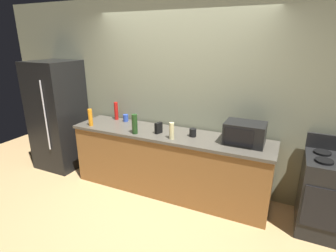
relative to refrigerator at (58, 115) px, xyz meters
name	(u,v)px	position (x,y,z in m)	size (l,w,h in m)	color
ground_plane	(155,205)	(2.05, -0.40, -0.90)	(8.00, 8.00, 0.00)	tan
back_wall	(180,95)	(2.05, 0.41, 0.45)	(6.40, 0.10, 2.70)	gray
counter_run	(168,162)	(2.05, 0.00, -0.45)	(2.84, 0.64, 0.90)	brown
refrigerator	(58,115)	(0.00, 0.00, 0.00)	(0.72, 0.73, 1.80)	black
stove_range	(329,195)	(4.05, 0.00, -0.44)	(0.60, 0.61, 1.08)	black
microwave	(245,133)	(3.06, 0.05, 0.13)	(0.48, 0.35, 0.27)	black
cordless_phone	(159,128)	(1.94, -0.06, 0.07)	(0.05, 0.11, 0.15)	black
bottle_dish_soap	(90,117)	(0.87, -0.19, 0.13)	(0.06, 0.06, 0.25)	orange
bottle_wine	(135,124)	(1.65, -0.21, 0.14)	(0.08, 0.08, 0.27)	#1E3F19
bottle_hot_sauce	(116,111)	(1.03, 0.23, 0.14)	(0.06, 0.06, 0.28)	red
bottle_hand_soap	(172,131)	(2.19, -0.18, 0.11)	(0.06, 0.06, 0.22)	beige
mug_blue	(126,118)	(1.22, 0.21, 0.05)	(0.08, 0.08, 0.11)	#2D4CB2
mug_black	(193,133)	(2.40, 0.02, 0.05)	(0.09, 0.09, 0.11)	black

